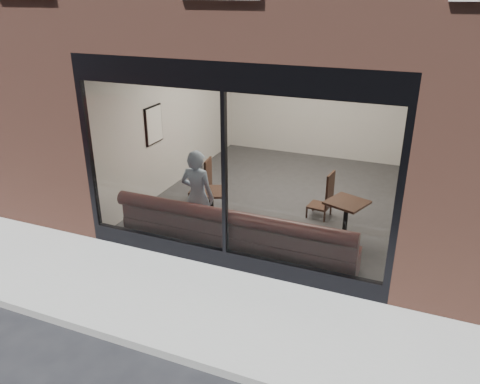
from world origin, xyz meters
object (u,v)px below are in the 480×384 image
at_px(cafe_table_right, 347,203).
at_px(cafe_chair_right, 319,206).
at_px(person, 197,196).
at_px(cafe_table_left, 211,192).
at_px(banquette, 235,243).
at_px(cafe_chair_left, 200,191).

relative_size(cafe_table_right, cafe_chair_right, 1.58).
bearing_deg(person, cafe_table_left, -92.94).
height_order(cafe_table_left, cafe_table_right, cafe_table_right).
xyz_separation_m(banquette, cafe_chair_left, (-1.53, 1.72, 0.01)).
bearing_deg(cafe_chair_right, banquette, 70.66).
distance_m(cafe_table_right, cafe_chair_left, 3.19).
relative_size(cafe_table_left, cafe_chair_right, 1.45).
relative_size(banquette, person, 2.41).
distance_m(cafe_table_left, cafe_table_right, 2.39).
bearing_deg(cafe_table_left, person, -93.95).
xyz_separation_m(person, cafe_chair_left, (-0.72, 1.47, -0.59)).
bearing_deg(banquette, cafe_chair_left, 131.61).
xyz_separation_m(person, cafe_table_left, (0.03, 0.47, -0.09)).
xyz_separation_m(cafe_chair_left, cafe_chair_right, (2.47, 0.22, 0.00)).
bearing_deg(cafe_chair_right, cafe_chair_left, 11.59).
relative_size(cafe_chair_left, cafe_chair_right, 1.01).
bearing_deg(banquette, cafe_table_left, 137.33).
bearing_deg(cafe_table_right, person, -158.83).
distance_m(person, cafe_chair_right, 2.50).
bearing_deg(cafe_table_right, cafe_chair_left, 169.98).
relative_size(banquette, cafe_chair_right, 10.28).
xyz_separation_m(cafe_table_left, cafe_table_right, (2.35, 0.46, 0.00)).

